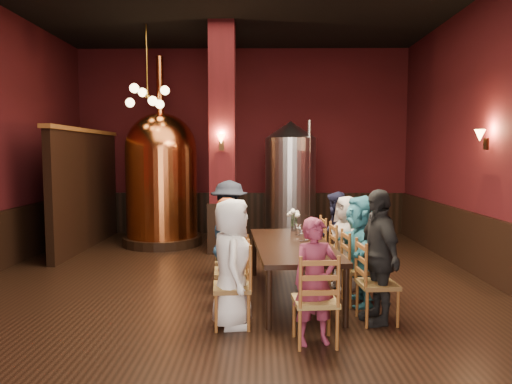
{
  "coord_description": "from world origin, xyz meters",
  "views": [
    {
      "loc": [
        0.46,
        -6.24,
        1.98
      ],
      "look_at": [
        0.39,
        0.2,
        1.43
      ],
      "focal_mm": 32.0,
      "sensor_mm": 36.0,
      "label": 1
    }
  ],
  "objects_px": {
    "dining_table": "(292,248)",
    "person_2": "(230,247)",
    "person_0": "(232,263)",
    "rose_vase": "(294,216)",
    "person_1": "(231,253)",
    "copper_kettle": "(162,177)",
    "steel_vessel": "(290,182)"
  },
  "relations": [
    {
      "from": "dining_table",
      "to": "person_2",
      "type": "xyz_separation_m",
      "value": [
        -0.88,
        0.26,
        -0.04
      ]
    },
    {
      "from": "person_0",
      "to": "rose_vase",
      "type": "distance_m",
      "value": 2.26
    },
    {
      "from": "dining_table",
      "to": "person_1",
      "type": "height_order",
      "value": "person_1"
    },
    {
      "from": "copper_kettle",
      "to": "rose_vase",
      "type": "distance_m",
      "value": 3.77
    },
    {
      "from": "person_1",
      "to": "steel_vessel",
      "type": "xyz_separation_m",
      "value": [
        1.04,
        4.28,
        0.63
      ]
    },
    {
      "from": "rose_vase",
      "to": "person_2",
      "type": "bearing_deg",
      "value": -142.02
    },
    {
      "from": "person_0",
      "to": "steel_vessel",
      "type": "relative_size",
      "value": 0.55
    },
    {
      "from": "person_0",
      "to": "person_1",
      "type": "bearing_deg",
      "value": -0.2
    },
    {
      "from": "person_2",
      "to": "rose_vase",
      "type": "relative_size",
      "value": 3.65
    },
    {
      "from": "steel_vessel",
      "to": "rose_vase",
      "type": "distance_m",
      "value": 2.89
    },
    {
      "from": "copper_kettle",
      "to": "dining_table",
      "type": "bearing_deg",
      "value": -54.62
    },
    {
      "from": "dining_table",
      "to": "steel_vessel",
      "type": "distance_m",
      "value": 3.94
    },
    {
      "from": "steel_vessel",
      "to": "rose_vase",
      "type": "height_order",
      "value": "steel_vessel"
    },
    {
      "from": "dining_table",
      "to": "person_2",
      "type": "distance_m",
      "value": 0.91
    },
    {
      "from": "copper_kettle",
      "to": "steel_vessel",
      "type": "height_order",
      "value": "copper_kettle"
    },
    {
      "from": "person_1",
      "to": "dining_table",
      "type": "bearing_deg",
      "value": -57.34
    },
    {
      "from": "person_1",
      "to": "person_2",
      "type": "distance_m",
      "value": 0.66
    },
    {
      "from": "person_2",
      "to": "steel_vessel",
      "type": "xyz_separation_m",
      "value": [
        1.09,
        3.62,
        0.69
      ]
    },
    {
      "from": "steel_vessel",
      "to": "person_1",
      "type": "bearing_deg",
      "value": -103.6
    },
    {
      "from": "steel_vessel",
      "to": "copper_kettle",
      "type": "bearing_deg",
      "value": -174.88
    },
    {
      "from": "dining_table",
      "to": "rose_vase",
      "type": "height_order",
      "value": "rose_vase"
    },
    {
      "from": "person_0",
      "to": "person_1",
      "type": "height_order",
      "value": "person_0"
    },
    {
      "from": "person_0",
      "to": "rose_vase",
      "type": "xyz_separation_m",
      "value": [
        0.85,
        2.08,
        0.25
      ]
    },
    {
      "from": "dining_table",
      "to": "person_0",
      "type": "bearing_deg",
      "value": -130.36
    },
    {
      "from": "person_2",
      "to": "copper_kettle",
      "type": "relative_size",
      "value": 0.32
    },
    {
      "from": "dining_table",
      "to": "rose_vase",
      "type": "xyz_separation_m",
      "value": [
        0.09,
        1.01,
        0.29
      ]
    },
    {
      "from": "person_1",
      "to": "person_2",
      "type": "bearing_deg",
      "value": 11.44
    },
    {
      "from": "person_0",
      "to": "rose_vase",
      "type": "relative_size",
      "value": 4.15
    },
    {
      "from": "person_0",
      "to": "person_2",
      "type": "bearing_deg",
      "value": -0.2
    },
    {
      "from": "person_0",
      "to": "rose_vase",
      "type": "bearing_deg",
      "value": -27.42
    },
    {
      "from": "person_2",
      "to": "person_1",
      "type": "bearing_deg",
      "value": 175.51
    },
    {
      "from": "person_1",
      "to": "rose_vase",
      "type": "height_order",
      "value": "person_1"
    }
  ]
}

